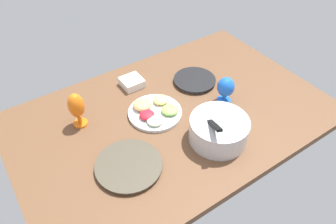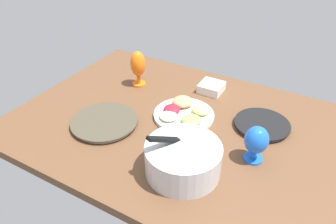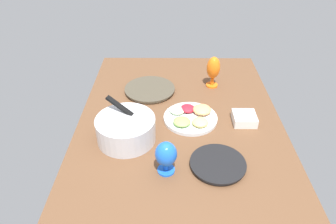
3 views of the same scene
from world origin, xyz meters
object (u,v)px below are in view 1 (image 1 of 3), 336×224
Objects in this scene: hurricane_glass_orange at (76,107)px; dinner_plate_right at (129,166)px; dinner_plate_left at (195,80)px; fruit_platter at (154,111)px; mixing_bowl at (219,129)px; square_bowl_white at (132,82)px; hurricane_glass_blue at (226,88)px.

dinner_plate_right is at bearing 100.27° from hurricane_glass_orange.
fruit_platter reaches higher than dinner_plate_left.
dinner_plate_right is at bearing -11.13° from mixing_bowl.
square_bowl_white reaches higher than dinner_plate_left.
mixing_bowl reaches higher than dinner_plate_left.
square_bowl_white is at bearing -76.80° from mixing_bowl.
dinner_plate_right is at bearing 9.28° from hurricane_glass_blue.
mixing_bowl is at bearing 116.55° from fruit_platter.
dinner_plate_left and dinner_plate_right have the same top height.
dinner_plate_right is 1.07× the size of fruit_platter.
square_bowl_white is at bearing -28.71° from dinner_plate_left.
dinner_plate_left is 0.87× the size of mixing_bowl.
dinner_plate_right is at bearing 28.06° from dinner_plate_left.
dinner_plate_right is 65.18cm from hurricane_glass_blue.
dinner_plate_left is 2.10× the size of square_bowl_white.
dinner_plate_left is at bearing -163.73° from fruit_platter.
hurricane_glass_orange reaches higher than dinner_plate_right.
fruit_platter is at bearing 85.79° from square_bowl_white.
hurricane_glass_blue is at bearing 159.21° from hurricane_glass_orange.
fruit_platter is (-27.62, -22.76, 0.83)cm from dinner_plate_right.
fruit_platter is at bearing -18.78° from hurricane_glass_blue.
hurricane_glass_orange is at bearing 18.88° from square_bowl_white.
dinner_plate_right is 1.55× the size of hurricane_glass_orange.
hurricane_glass_orange is at bearing -20.79° from hurricane_glass_blue.
hurricane_glass_orange reaches higher than hurricane_glass_blue.
mixing_bowl is 35.23cm from fruit_platter.
square_bowl_white is (13.64, -58.19, -3.78)cm from mixing_bowl.
hurricane_glass_orange reaches higher than dinner_plate_left.
hurricane_glass_orange is 1.26× the size of hurricane_glass_blue.
hurricane_glass_blue is at bearing 161.22° from fruit_platter.
dinner_plate_left is at bearing -82.54° from hurricane_glass_blue.
dinner_plate_right is 1.07× the size of mixing_bowl.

